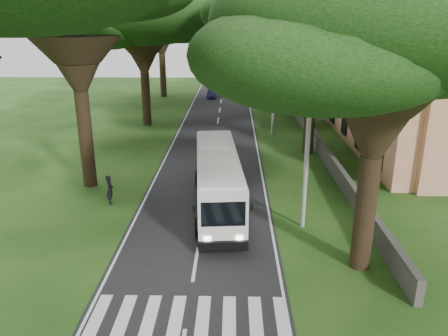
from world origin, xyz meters
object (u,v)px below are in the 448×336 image
at_px(pedestrian, 110,190).
at_px(distant_car_b, 213,93).
at_px(church, 426,92).
at_px(distant_car_c, 229,80).
at_px(pole_far, 261,69).
at_px(coach_bus, 218,178).
at_px(pole_mid, 274,92).
at_px(pole_near, 307,153).

bearing_deg(pedestrian, distant_car_b, -20.04).
bearing_deg(distant_car_b, pedestrian, -92.98).
height_order(church, distant_car_c, church).
bearing_deg(church, distant_car_c, 113.14).
height_order(church, pole_far, church).
height_order(church, coach_bus, church).
xyz_separation_m(pole_mid, coach_bus, (-4.70, -17.41, -2.37)).
height_order(pole_mid, distant_car_b, pole_mid).
distance_m(church, pedestrian, 27.11).
bearing_deg(pedestrian, pole_near, -117.69).
bearing_deg(pole_far, church, -63.18).
distance_m(pole_near, pedestrian, 12.07).
relative_size(distant_car_b, distant_car_c, 0.92).
xyz_separation_m(church, pedestrian, (-23.63, -12.68, -3.99)).
distance_m(coach_bus, pedestrian, 6.63).
relative_size(coach_bus, pedestrian, 6.33).
height_order(pole_near, pole_mid, same).
bearing_deg(pole_mid, pole_far, 90.00).
bearing_deg(pole_near, pole_mid, 90.00).
relative_size(pole_near, pole_mid, 1.00).
bearing_deg(distant_car_b, pole_mid, -68.53).
relative_size(pole_mid, distant_car_b, 2.16).
bearing_deg(church, coach_bus, -142.81).
bearing_deg(pedestrian, pole_mid, -46.73).
bearing_deg(pedestrian, pole_far, -30.28).
bearing_deg(church, pole_far, 116.82).
bearing_deg(pole_far, distant_car_c, 106.90).
relative_size(pole_mid, coach_bus, 0.69).
xyz_separation_m(pole_far, pedestrian, (-11.27, -37.13, -3.27)).
bearing_deg(distant_car_c, pole_near, 88.65).
bearing_deg(pole_far, pole_mid, -90.00).
bearing_deg(pole_near, pedestrian, 165.71).
bearing_deg(pole_far, coach_bus, -97.17).
distance_m(church, pole_far, 27.41).
relative_size(pole_mid, distant_car_c, 1.99).
distance_m(pole_near, distant_car_c, 55.78).
xyz_separation_m(pole_mid, pole_far, (0.00, 20.00, 0.00)).
distance_m(pole_near, pole_far, 40.00).
bearing_deg(pedestrian, church, -75.19).
distance_m(church, distant_car_c, 43.63).
bearing_deg(pole_near, pole_far, 90.00).
distance_m(coach_bus, distant_car_c, 52.89).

